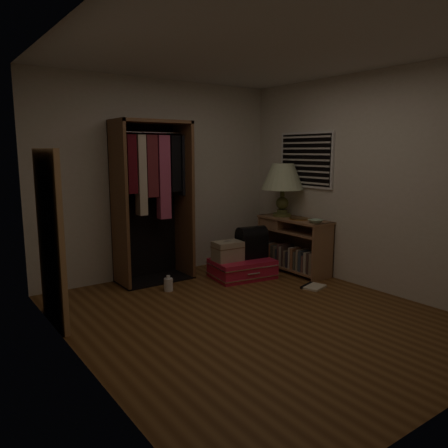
# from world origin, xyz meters

# --- Properties ---
(ground) EXTENTS (4.00, 4.00, 0.00)m
(ground) POSITION_xyz_m (0.00, 0.00, 0.00)
(ground) COLOR brown
(ground) RESTS_ON ground
(room_walls) EXTENTS (3.52, 4.02, 2.60)m
(room_walls) POSITION_xyz_m (0.08, 0.04, 1.50)
(room_walls) COLOR beige
(room_walls) RESTS_ON ground
(console_bookshelf) EXTENTS (0.42, 1.12, 0.75)m
(console_bookshelf) POSITION_xyz_m (1.54, 1.04, 0.39)
(console_bookshelf) COLOR #926646
(console_bookshelf) RESTS_ON ground
(open_wardrobe) EXTENTS (1.01, 0.50, 2.05)m
(open_wardrobe) POSITION_xyz_m (-0.22, 1.77, 1.22)
(open_wardrobe) COLOR brown
(open_wardrobe) RESTS_ON ground
(floor_mirror) EXTENTS (0.06, 0.80, 1.70)m
(floor_mirror) POSITION_xyz_m (-1.70, 1.00, 0.85)
(floor_mirror) COLOR tan
(floor_mirror) RESTS_ON ground
(pink_suitcase) EXTENTS (0.89, 0.70, 0.25)m
(pink_suitcase) POSITION_xyz_m (0.75, 1.17, 0.12)
(pink_suitcase) COLOR red
(pink_suitcase) RESTS_ON ground
(train_case) EXTENTS (0.40, 0.29, 0.27)m
(train_case) POSITION_xyz_m (0.56, 1.23, 0.38)
(train_case) COLOR tan
(train_case) RESTS_ON pink_suitcase
(black_bag) EXTENTS (0.42, 0.30, 0.42)m
(black_bag) POSITION_xyz_m (0.94, 1.20, 0.46)
(black_bag) COLOR black
(black_bag) RESTS_ON pink_suitcase
(table_lamp) EXTENTS (0.60, 0.60, 0.75)m
(table_lamp) POSITION_xyz_m (1.54, 1.25, 1.30)
(table_lamp) COLOR #495027
(table_lamp) RESTS_ON console_bookshelf
(brass_tray) EXTENTS (0.34, 0.34, 0.02)m
(brass_tray) POSITION_xyz_m (1.54, 0.91, 0.76)
(brass_tray) COLOR #A77B40
(brass_tray) RESTS_ON console_bookshelf
(ceramic_bowl) EXTENTS (0.20, 0.20, 0.04)m
(ceramic_bowl) POSITION_xyz_m (1.49, 0.57, 0.77)
(ceramic_bowl) COLOR #AED1B1
(ceramic_bowl) RESTS_ON console_bookshelf
(white_jug) EXTENTS (0.14, 0.14, 0.19)m
(white_jug) POSITION_xyz_m (-0.32, 1.24, 0.08)
(white_jug) COLOR white
(white_jug) RESTS_ON ground
(floor_book) EXTENTS (0.33, 0.30, 0.03)m
(floor_book) POSITION_xyz_m (1.20, 0.31, 0.01)
(floor_book) COLOR beige
(floor_book) RESTS_ON ground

